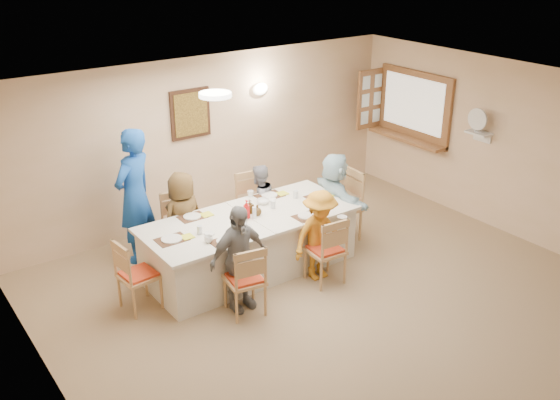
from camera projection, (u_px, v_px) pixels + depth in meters
ground at (365, 318)px, 7.20m from camera, size 7.00×7.00×0.00m
room_walls at (372, 198)px, 6.59m from camera, size 7.00×7.00×7.00m
wall_picture at (190, 114)px, 8.94m from camera, size 0.62×0.05×0.72m
wall_sconce at (260, 89)px, 9.49m from camera, size 0.26×0.09×0.18m
ceiling_light at (215, 95)px, 6.80m from camera, size 0.36×0.36×0.05m
serving_hatch at (414, 106)px, 10.11m from camera, size 0.06×1.50×1.15m
hatch_sill at (407, 138)px, 10.25m from camera, size 0.30×1.50×0.05m
shutter_door at (370, 99)px, 10.54m from camera, size 0.55×0.04×1.00m
fan_shelf at (479, 133)px, 9.10m from camera, size 0.22×0.36×0.03m
desk_fan at (479, 123)px, 9.02m from camera, size 0.30×0.30×0.28m
dining_table at (250, 243)px, 8.10m from camera, size 2.79×1.18×0.76m
chair_back_left at (180, 228)px, 8.34m from camera, size 0.52×0.52×0.92m
chair_back_right at (255, 206)px, 8.98m from camera, size 0.50×0.50×0.94m
chair_front_left at (245, 278)px, 7.15m from camera, size 0.50×0.50×0.90m
chair_front_right at (325, 249)px, 7.79m from camera, size 0.47×0.47×0.91m
chair_left_end at (139, 274)px, 7.24m from camera, size 0.47×0.47×0.90m
chair_right_end at (341, 206)px, 8.87m from camera, size 0.53×0.53×1.03m
diner_back_left at (183, 219)px, 8.18m from camera, size 0.79×0.65×1.28m
diner_back_right at (259, 203)px, 8.85m from camera, size 0.67×0.58×1.12m
diner_front_left at (239, 258)px, 7.16m from camera, size 0.81×0.42×1.31m
diner_front_right at (320, 235)px, 7.82m from camera, size 0.79×0.47×1.20m
diner_right_end at (334, 198)px, 8.74m from camera, size 1.36×0.80×1.33m
caregiver at (135, 196)px, 8.18m from camera, size 1.05×1.02×1.84m
placemat_fl at (226, 242)px, 7.31m from camera, size 0.36×0.27×0.01m
plate_fl at (226, 241)px, 7.30m from camera, size 0.24×0.24×0.01m
napkin_fl at (242, 239)px, 7.37m from camera, size 0.13×0.13×0.01m
placemat_fr at (307, 216)px, 7.95m from camera, size 0.34×0.25×0.01m
plate_fr at (307, 216)px, 7.95m from camera, size 0.24×0.24×0.01m
napkin_fr at (320, 214)px, 8.01m from camera, size 0.14×0.14×0.01m
placemat_bl at (192, 217)px, 7.93m from camera, size 0.34×0.25×0.01m
plate_bl at (192, 216)px, 7.93m from camera, size 0.23×0.23×0.01m
napkin_bl at (206, 214)px, 7.99m from camera, size 0.15×0.15×0.01m
placemat_br at (269, 196)px, 8.58m from camera, size 0.37×0.28×0.01m
plate_br at (269, 195)px, 8.57m from camera, size 0.22×0.22×0.01m
napkin_br at (282, 193)px, 8.63m from camera, size 0.15×0.15×0.01m
placemat_le at (172, 240)px, 7.35m from camera, size 0.36×0.27×0.01m
plate_le at (172, 239)px, 7.35m from camera, size 0.25×0.25×0.02m
napkin_le at (187, 237)px, 7.41m from camera, size 0.14×0.14×0.01m
placemat_re at (318, 197)px, 8.54m from camera, size 0.34×0.25×0.01m
plate_re at (318, 196)px, 8.54m from camera, size 0.23×0.23×0.01m
napkin_re at (330, 194)px, 8.60m from camera, size 0.14×0.14×0.01m
teacup_a at (209, 239)px, 7.28m from camera, size 0.12×0.12×0.08m
teacup_b at (250, 194)px, 8.54m from camera, size 0.12×0.12×0.08m
bowl_a at (242, 228)px, 7.60m from camera, size 0.22×0.22×0.05m
bowl_b at (263, 202)px, 8.32m from camera, size 0.20×0.20×0.06m
condiment_ketchup at (247, 209)px, 7.87m from camera, size 0.15×0.15×0.25m
condiment_brown at (250, 207)px, 8.02m from camera, size 0.09×0.09×0.18m
condiment_malt at (257, 210)px, 7.97m from camera, size 0.18×0.18×0.14m
drinking_glass at (238, 215)px, 7.88m from camera, size 0.07×0.07×0.10m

